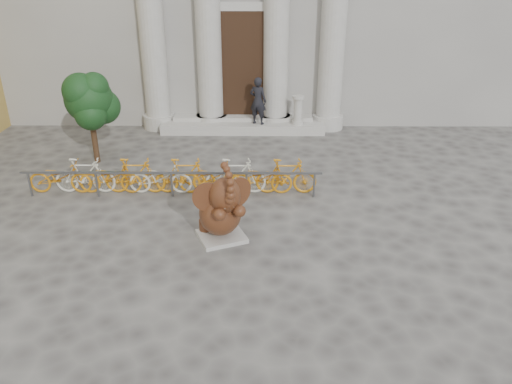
{
  "coord_description": "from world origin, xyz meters",
  "views": [
    {
      "loc": [
        0.61,
        -8.48,
        5.87
      ],
      "look_at": [
        0.54,
        1.67,
        1.1
      ],
      "focal_mm": 35.0,
      "sensor_mm": 36.0,
      "label": 1
    }
  ],
  "objects_px": {
    "bike_rack": "(172,176)",
    "tree": "(90,100)",
    "elephant_statue": "(221,211)",
    "pedestrian": "(258,101)"
  },
  "relations": [
    {
      "from": "elephant_statue",
      "to": "pedestrian",
      "type": "height_order",
      "value": "pedestrian"
    },
    {
      "from": "bike_rack",
      "to": "pedestrian",
      "type": "xyz_separation_m",
      "value": [
        2.32,
        5.2,
        0.71
      ]
    },
    {
      "from": "bike_rack",
      "to": "pedestrian",
      "type": "distance_m",
      "value": 5.73
    },
    {
      "from": "elephant_statue",
      "to": "tree",
      "type": "distance_m",
      "value": 6.51
    },
    {
      "from": "tree",
      "to": "pedestrian",
      "type": "distance_m",
      "value": 5.9
    },
    {
      "from": "elephant_statue",
      "to": "bike_rack",
      "type": "bearing_deg",
      "value": 99.03
    },
    {
      "from": "bike_rack",
      "to": "tree",
      "type": "relative_size",
      "value": 2.82
    },
    {
      "from": "pedestrian",
      "to": "elephant_statue",
      "type": "bearing_deg",
      "value": 105.69
    },
    {
      "from": "bike_rack",
      "to": "tree",
      "type": "distance_m",
      "value": 3.86
    },
    {
      "from": "tree",
      "to": "pedestrian",
      "type": "height_order",
      "value": "tree"
    }
  ]
}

